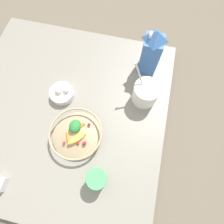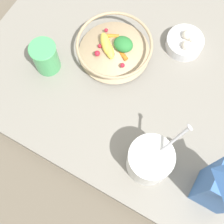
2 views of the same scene
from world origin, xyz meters
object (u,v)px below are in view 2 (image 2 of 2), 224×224
fruit_bowl (114,47)px  drinking_cup (45,57)px  milk_carton (224,186)px  yogurt_tub (150,160)px  garlic_bowl (185,42)px

fruit_bowl → drinking_cup: size_ratio=2.23×
milk_carton → drinking_cup: size_ratio=2.41×
milk_carton → yogurt_tub: size_ratio=1.16×
milk_carton → garlic_bowl: (0.26, -0.40, -0.11)m
fruit_bowl → milk_carton: size_ratio=0.92×
fruit_bowl → drinking_cup: 0.22m
yogurt_tub → fruit_bowl: bearing=-46.0°
fruit_bowl → milk_carton: bearing=150.2°
fruit_bowl → drinking_cup: bearing=41.4°
fruit_bowl → yogurt_tub: 0.38m
drinking_cup → garlic_bowl: drinking_cup is taller
fruit_bowl → milk_carton: milk_carton is taller
milk_carton → drinking_cup: 0.63m
milk_carton → yogurt_tub: 0.20m
milk_carton → garlic_bowl: milk_carton is taller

